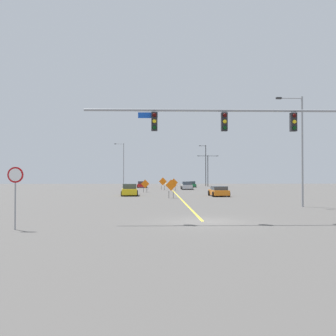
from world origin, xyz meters
TOP-DOWN VIEW (x-y plane):
  - ground at (0.00, 0.00)m, footprint 185.93×185.93m
  - road_centre_stripe at (0.00, 51.65)m, footprint 0.16×103.30m
  - traffic_signal_assembly at (3.21, -0.02)m, footprint 15.88×0.44m
  - stop_sign at (-9.33, -2.99)m, footprint 0.76×0.07m
  - street_lamp_mid_left at (9.22, 9.62)m, footprint 2.24×0.24m
  - street_lamp_near_left at (9.01, 65.93)m, footprint 4.80×0.24m
  - street_lamp_far_right at (-10.03, 60.99)m, footprint 2.09×0.24m
  - street_lamp_far_left at (8.73, 68.31)m, footprint 1.66×0.24m
  - construction_sign_median_near at (-1.02, 21.71)m, footprint 1.29×0.16m
  - construction_sign_left_shoulder at (-4.42, 36.14)m, footprint 1.28×0.34m
  - construction_sign_right_lane at (0.15, 42.15)m, footprint 1.38×0.13m
  - construction_sign_left_lane at (-1.63, 45.10)m, footprint 1.40×0.17m
  - car_yellow_near at (-6.09, 27.09)m, footprint 2.28×4.27m
  - car_green_passing at (4.55, 60.31)m, footprint 2.20×3.90m
  - car_red_far at (-5.78, 57.85)m, footprint 2.10×3.87m
  - car_silver_distant at (2.76, 47.91)m, footprint 2.07×4.54m
  - car_orange_approaching at (5.01, 25.42)m, footprint 2.26×4.11m

SIDE VIEW (x-z plane):
  - ground at x=0.00m, z-range 0.00..0.00m
  - road_centre_stripe at x=0.00m, z-range 0.00..0.01m
  - car_orange_approaching at x=5.01m, z-range -0.01..1.23m
  - car_green_passing at x=4.55m, z-range -0.03..1.27m
  - car_red_far at x=-5.78m, z-range -0.04..1.29m
  - car_silver_distant at x=2.76m, z-range -0.05..1.39m
  - car_yellow_near at x=-6.09m, z-range -0.07..1.43m
  - construction_sign_left_shoulder at x=-4.42m, z-range 0.24..2.17m
  - construction_sign_right_lane at x=0.15m, z-range 0.25..2.29m
  - construction_sign_median_near at x=-1.02m, z-range 0.30..2.41m
  - construction_sign_left_lane at x=-1.63m, z-range 0.30..2.50m
  - stop_sign at x=-9.33m, z-range 0.60..3.60m
  - street_lamp_near_left at x=9.01m, z-range 0.82..7.99m
  - street_lamp_mid_left at x=9.22m, z-range 0.46..9.55m
  - street_lamp_far_right at x=-10.03m, z-range 0.45..9.94m
  - traffic_signal_assembly at x=3.21m, z-range 1.93..8.50m
  - street_lamp_far_left at x=8.73m, z-range 0.41..10.09m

